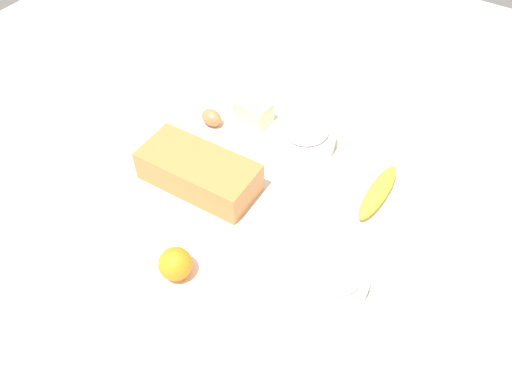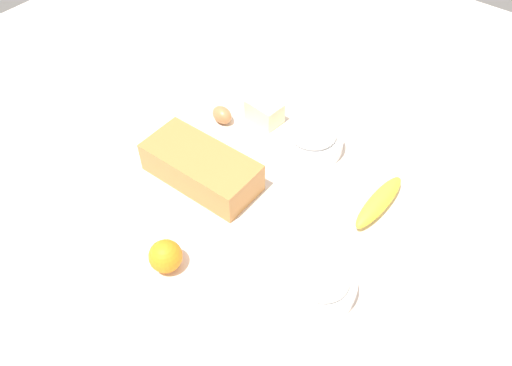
% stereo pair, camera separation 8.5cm
% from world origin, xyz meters
% --- Properties ---
extents(ground_plane, '(2.40, 2.40, 0.02)m').
position_xyz_m(ground_plane, '(0.00, 0.00, -0.01)').
color(ground_plane, beige).
extents(loaf_pan, '(0.28, 0.14, 0.08)m').
position_xyz_m(loaf_pan, '(0.13, 0.04, 0.04)').
color(loaf_pan, '#B77A3D').
rests_on(loaf_pan, ground_plane).
extents(flour_bowl, '(0.14, 0.14, 0.07)m').
position_xyz_m(flour_bowl, '(-0.26, 0.12, 0.03)').
color(flour_bowl, white).
rests_on(flour_bowl, ground_plane).
extents(sugar_bowl, '(0.16, 0.16, 0.07)m').
position_xyz_m(sugar_bowl, '(-0.01, -0.21, 0.03)').
color(sugar_bowl, white).
rests_on(sugar_bowl, ground_plane).
extents(banana, '(0.04, 0.19, 0.04)m').
position_xyz_m(banana, '(-0.24, -0.14, 0.02)').
color(banana, yellow).
rests_on(banana, ground_plane).
extents(orange_fruit, '(0.07, 0.07, 0.07)m').
position_xyz_m(orange_fruit, '(0.02, 0.27, 0.03)').
color(orange_fruit, orange).
rests_on(orange_fruit, ground_plane).
extents(butter_block, '(0.10, 0.07, 0.06)m').
position_xyz_m(butter_block, '(0.15, -0.22, 0.03)').
color(butter_block, '#F4EDB2').
rests_on(butter_block, ground_plane).
extents(egg_near_butter, '(0.07, 0.05, 0.04)m').
position_xyz_m(egg_near_butter, '(0.24, -0.15, 0.02)').
color(egg_near_butter, '#AF7647').
rests_on(egg_near_butter, ground_plane).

